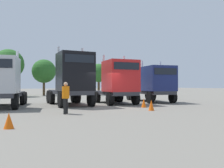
% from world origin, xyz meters
% --- Properties ---
extents(ground, '(200.00, 200.00, 0.00)m').
position_xyz_m(ground, '(0.00, 0.00, 0.00)').
color(ground, slate).
extents(semi_truck_silver, '(3.79, 6.52, 4.03)m').
position_xyz_m(semi_truck_silver, '(-6.80, 2.27, 1.80)').
color(semi_truck_silver, '#333338').
rests_on(semi_truck_silver, ground).
extents(semi_truck_black, '(2.71, 6.03, 4.54)m').
position_xyz_m(semi_truck_black, '(-1.88, 1.80, 2.04)').
color(semi_truck_black, '#333338').
rests_on(semi_truck_black, ground).
extents(semi_truck_red, '(3.10, 5.89, 4.16)m').
position_xyz_m(semi_truck_red, '(1.99, 1.79, 1.88)').
color(semi_truck_red, '#333338').
rests_on(semi_truck_red, ground).
extents(semi_truck_navy, '(3.60, 6.65, 3.88)m').
position_xyz_m(semi_truck_navy, '(6.11, 2.21, 1.73)').
color(semi_truck_navy, '#333338').
rests_on(semi_truck_navy, ground).
extents(visitor_in_hivis, '(0.55, 0.55, 1.74)m').
position_xyz_m(visitor_in_hivis, '(-3.68, -2.76, 1.01)').
color(visitor_in_hivis, black).
rests_on(visitor_in_hivis, ground).
extents(traffic_cone_near, '(0.36, 0.36, 0.58)m').
position_xyz_m(traffic_cone_near, '(-6.71, -6.11, 0.29)').
color(traffic_cone_near, '#F2590C').
rests_on(traffic_cone_near, ground).
extents(traffic_cone_mid, '(0.36, 0.36, 0.63)m').
position_xyz_m(traffic_cone_mid, '(2.27, -1.57, 0.32)').
color(traffic_cone_mid, '#F2590C').
rests_on(traffic_cone_mid, ground).
extents(traffic_cone_far, '(0.36, 0.36, 0.67)m').
position_xyz_m(traffic_cone_far, '(1.54, -3.45, 0.33)').
color(traffic_cone_far, '#F2590C').
rests_on(traffic_cone_far, ground).
extents(oak_far_left, '(4.11, 4.11, 6.57)m').
position_xyz_m(oak_far_left, '(-5.41, 19.96, 4.50)').
color(oak_far_left, '#4C3823').
rests_on(oak_far_left, ground).
extents(oak_far_centre, '(3.61, 3.61, 5.55)m').
position_xyz_m(oak_far_centre, '(-0.40, 21.43, 3.73)').
color(oak_far_centre, '#4C3823').
rests_on(oak_far_centre, ground).
extents(oak_far_right, '(2.90, 2.90, 4.97)m').
position_xyz_m(oak_far_right, '(7.47, 18.47, 3.49)').
color(oak_far_right, '#4C3823').
rests_on(oak_far_right, ground).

